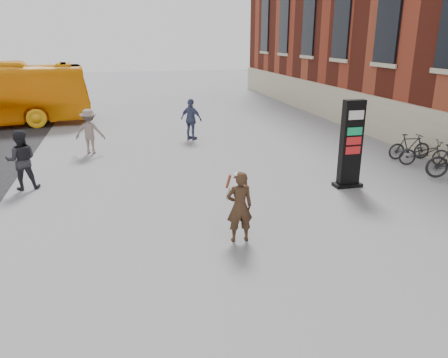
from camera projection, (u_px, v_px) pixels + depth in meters
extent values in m
plane|color=#9E9EA3|center=(201.00, 232.00, 10.12)|extent=(100.00, 100.00, 0.00)
cube|color=beige|center=(405.00, 126.00, 17.47)|extent=(0.18, 44.00, 1.80)
cube|color=black|center=(351.00, 144.00, 12.80)|extent=(0.63, 0.27, 2.61)
cube|color=black|center=(347.00, 185.00, 13.19)|extent=(0.84, 0.43, 0.10)
cube|color=white|center=(354.00, 114.00, 12.52)|extent=(0.47, 0.30, 0.26)
cube|color=#107E4C|center=(352.00, 130.00, 12.67)|extent=(0.47, 0.30, 0.23)
cube|color=#A21719|center=(351.00, 140.00, 12.75)|extent=(0.47, 0.30, 0.23)
cube|color=#A21719|center=(350.00, 149.00, 12.84)|extent=(0.47, 0.30, 0.23)
imported|color=black|center=(240.00, 207.00, 9.45)|extent=(0.59, 0.39, 1.60)
cylinder|color=white|center=(240.00, 175.00, 9.22)|extent=(0.22, 0.22, 0.05)
cone|color=white|center=(245.00, 190.00, 9.62)|extent=(0.22, 0.22, 0.39)
cylinder|color=maroon|center=(246.00, 180.00, 9.55)|extent=(0.13, 0.13, 0.33)
cone|color=white|center=(228.00, 191.00, 9.54)|extent=(0.22, 0.22, 0.39)
cylinder|color=maroon|center=(229.00, 181.00, 9.47)|extent=(0.13, 0.13, 0.33)
imported|color=#27282D|center=(21.00, 160.00, 12.72)|extent=(0.92, 0.75, 1.77)
imported|color=gray|center=(90.00, 131.00, 16.66)|extent=(1.20, 0.81, 1.72)
imported|color=#434B6C|center=(191.00, 119.00, 18.92)|extent=(1.06, 1.03, 1.78)
imported|color=black|center=(424.00, 153.00, 15.22)|extent=(1.81, 1.08, 0.90)
imported|color=black|center=(410.00, 147.00, 15.97)|extent=(1.62, 0.63, 0.95)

